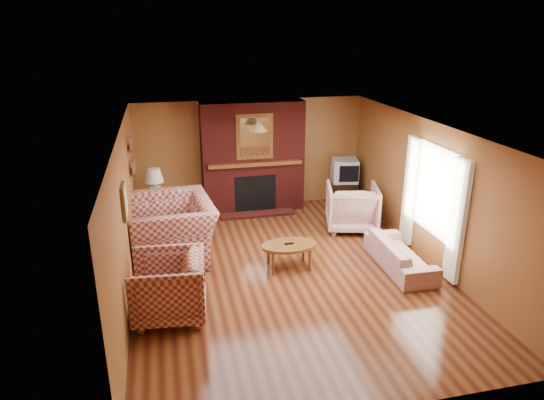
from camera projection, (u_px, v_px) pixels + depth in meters
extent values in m
plane|color=#401B0D|center=(287.00, 271.00, 8.14)|extent=(6.50, 6.50, 0.00)
plane|color=white|center=(289.00, 130.00, 7.32)|extent=(6.50, 6.50, 0.00)
plane|color=#9A5F2F|center=(251.00, 154.00, 10.71)|extent=(6.50, 0.00, 6.50)
plane|color=#9A5F2F|center=(372.00, 316.00, 4.75)|extent=(6.50, 0.00, 6.50)
plane|color=#9A5F2F|center=(126.00, 217.00, 7.20)|extent=(0.00, 6.50, 6.50)
plane|color=#9A5F2F|center=(430.00, 193.00, 8.26)|extent=(0.00, 6.50, 6.50)
cube|color=#501311|center=(253.00, 157.00, 10.48)|extent=(2.20, 0.50, 2.40)
cube|color=black|center=(255.00, 193.00, 10.52)|extent=(0.90, 0.06, 0.80)
cube|color=#501311|center=(257.00, 214.00, 10.51)|extent=(1.60, 0.35, 0.06)
cube|color=brown|center=(255.00, 164.00, 10.26)|extent=(2.00, 0.18, 0.08)
cube|color=brown|center=(255.00, 137.00, 10.09)|extent=(0.78, 0.05, 0.95)
cube|color=white|center=(255.00, 137.00, 10.06)|extent=(0.62, 0.02, 0.80)
cube|color=beige|center=(457.00, 222.00, 7.42)|extent=(0.08, 0.35, 2.00)
cube|color=beige|center=(410.00, 191.00, 8.80)|extent=(0.08, 0.35, 2.00)
cube|color=white|center=(435.00, 191.00, 8.03)|extent=(0.03, 1.10, 1.50)
cube|color=brown|center=(132.00, 172.00, 8.90)|extent=(0.06, 0.55, 0.04)
cube|color=brown|center=(129.00, 148.00, 8.75)|extent=(0.06, 0.55, 0.04)
cube|color=brown|center=(124.00, 202.00, 6.82)|extent=(0.04, 0.40, 0.50)
cube|color=silver|center=(126.00, 202.00, 6.82)|extent=(0.01, 0.32, 0.42)
cylinder|color=black|center=(259.00, 116.00, 9.49)|extent=(0.01, 0.01, 0.35)
cone|color=tan|center=(259.00, 127.00, 9.56)|extent=(0.36, 0.36, 0.18)
imported|color=maroon|center=(171.00, 229.00, 8.46)|extent=(1.58, 1.76, 1.06)
imported|color=maroon|center=(168.00, 287.00, 6.75)|extent=(1.10, 1.07, 0.92)
imported|color=beige|center=(400.00, 254.00, 8.19)|extent=(0.68, 1.66, 0.48)
imported|color=beige|center=(352.00, 207.00, 9.69)|extent=(1.22, 1.24, 0.92)
ellipsoid|color=brown|center=(289.00, 245.00, 8.11)|extent=(0.94, 0.58, 0.05)
cube|color=black|center=(289.00, 244.00, 8.10)|extent=(0.15, 0.05, 0.02)
cylinder|color=brown|center=(304.00, 251.00, 8.42)|extent=(0.05, 0.05, 0.39)
cylinder|color=brown|center=(268.00, 254.00, 8.29)|extent=(0.05, 0.05, 0.39)
cylinder|color=brown|center=(310.00, 260.00, 8.08)|extent=(0.05, 0.05, 0.39)
cylinder|color=brown|center=(273.00, 264.00, 7.95)|extent=(0.05, 0.05, 0.39)
cube|color=brown|center=(157.00, 213.00, 9.84)|extent=(0.47, 0.47, 0.60)
sphere|color=silver|center=(155.00, 192.00, 9.69)|extent=(0.31, 0.31, 0.31)
cylinder|color=black|center=(154.00, 184.00, 9.63)|extent=(0.03, 0.03, 0.10)
cone|color=silver|center=(154.00, 175.00, 9.57)|extent=(0.38, 0.38, 0.27)
cube|color=black|center=(343.00, 193.00, 11.04)|extent=(0.54, 0.50, 0.57)
cube|color=#AAADB2|center=(344.00, 170.00, 10.86)|extent=(0.64, 0.62, 0.51)
cube|color=black|center=(349.00, 174.00, 10.60)|extent=(0.42, 0.10, 0.36)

